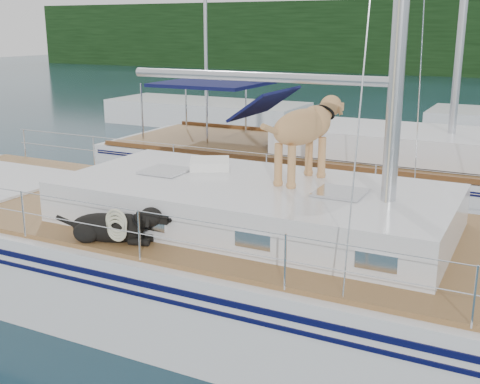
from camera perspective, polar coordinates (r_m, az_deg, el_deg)
The scene contains 4 objects.
ground at distance 8.99m, azimuth -3.47°, elevation -9.80°, with size 120.00×120.00×0.00m, color black.
main_sailboat at distance 8.67m, azimuth -2.96°, elevation -5.84°, with size 12.00×3.80×14.01m.
neighbor_sailboat at distance 13.78m, azimuth 9.59°, elevation 1.77°, with size 11.00×3.50×13.30m.
bg_boat_west at distance 24.49m, azimuth -3.17°, elevation 7.44°, with size 8.00×3.00×11.65m.
Camera 1 is at (4.15, -7.00, 3.82)m, focal length 45.00 mm.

